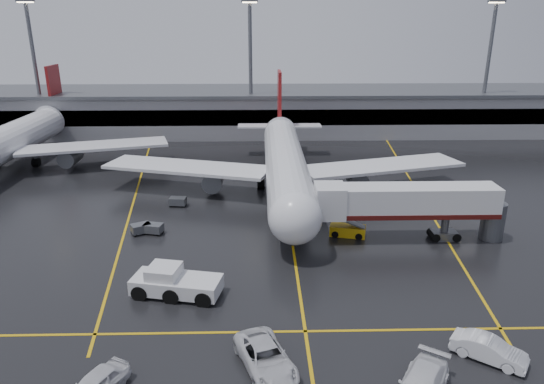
{
  "coord_description": "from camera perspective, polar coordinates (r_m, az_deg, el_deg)",
  "views": [
    {
      "loc": [
        -3.2,
        -52.99,
        21.8
      ],
      "look_at": [
        -2.0,
        -2.0,
        4.0
      ],
      "focal_mm": 32.53,
      "sensor_mm": 36.0,
      "label": 1
    }
  ],
  "objects": [
    {
      "name": "ground",
      "position": [
        57.39,
        1.95,
        -3.1
      ],
      "size": [
        220.0,
        220.0,
        0.0
      ],
      "primitive_type": "plane",
      "color": "black",
      "rests_on": "ground"
    },
    {
      "name": "apron_line_centre",
      "position": [
        57.38,
        1.95,
        -3.09
      ],
      "size": [
        0.25,
        90.0,
        0.02
      ],
      "primitive_type": "cube",
      "color": "gold",
      "rests_on": "ground"
    },
    {
      "name": "apron_line_stop",
      "position": [
        38.02,
        3.87,
        -15.78
      ],
      "size": [
        60.0,
        0.25,
        0.02
      ],
      "primitive_type": "cube",
      "color": "gold",
      "rests_on": "ground"
    },
    {
      "name": "apron_line_left",
      "position": [
        68.73,
        -15.42,
        0.04
      ],
      "size": [
        9.99,
        69.35,
        0.02
      ],
      "primitive_type": "cube",
      "rotation": [
        0.0,
        0.0,
        0.14
      ],
      "color": "gold",
      "rests_on": "ground"
    },
    {
      "name": "apron_line_right",
      "position": [
        69.94,
        16.37,
        0.28
      ],
      "size": [
        7.57,
        69.64,
        0.02
      ],
      "primitive_type": "cube",
      "rotation": [
        0.0,
        0.0,
        -0.1
      ],
      "color": "gold",
      "rests_on": "ground"
    },
    {
      "name": "terminal",
      "position": [
        102.47,
        0.47,
        9.42
      ],
      "size": [
        122.0,
        19.0,
        8.6
      ],
      "color": "gray",
      "rests_on": "ground"
    },
    {
      "name": "light_mast_left",
      "position": [
        104.03,
        -25.78,
        13.37
      ],
      "size": [
        3.0,
        1.2,
        25.45
      ],
      "color": "#595B60",
      "rests_on": "ground"
    },
    {
      "name": "light_mast_mid",
      "position": [
        95.29,
        -2.51,
        14.81
      ],
      "size": [
        3.0,
        1.2,
        25.45
      ],
      "color": "#595B60",
      "rests_on": "ground"
    },
    {
      "name": "light_mast_right",
      "position": [
        104.61,
        23.76,
        13.66
      ],
      "size": [
        3.0,
        1.2,
        25.45
      ],
      "color": "#595B60",
      "rests_on": "ground"
    },
    {
      "name": "main_airliner",
      "position": [
        65.19,
        1.52,
        3.58
      ],
      "size": [
        48.8,
        45.6,
        14.1
      ],
      "color": "silver",
      "rests_on": "ground"
    },
    {
      "name": "second_airliner",
      "position": [
        85.98,
        -28.26,
        5.13
      ],
      "size": [
        48.8,
        45.6,
        14.1
      ],
      "color": "silver",
      "rests_on": "ground"
    },
    {
      "name": "jet_bridge",
      "position": [
        52.48,
        15.43,
        -1.39
      ],
      "size": [
        19.9,
        3.4,
        6.05
      ],
      "color": "silver",
      "rests_on": "ground"
    },
    {
      "name": "pushback_tractor",
      "position": [
        42.63,
        -11.24,
        -10.3
      ],
      "size": [
        7.82,
        4.49,
        2.63
      ],
      "color": "silver",
      "rests_on": "ground"
    },
    {
      "name": "belt_loader",
      "position": [
        53.38,
        8.75,
        -4.42
      ],
      "size": [
        4.02,
        2.53,
        2.37
      ],
      "color": "gold",
      "rests_on": "ground"
    },
    {
      "name": "service_van_a",
      "position": [
        34.12,
        -0.73,
        -18.63
      ],
      "size": [
        4.8,
        6.78,
        1.72
      ],
      "primitive_type": "imported",
      "rotation": [
        0.0,
        0.0,
        0.35
      ],
      "color": "silver",
      "rests_on": "ground"
    },
    {
      "name": "service_van_c",
      "position": [
        37.84,
        23.81,
        -16.33
      ],
      "size": [
        4.95,
        4.31,
        1.61
      ],
      "primitive_type": "imported",
      "rotation": [
        0.0,
        0.0,
        0.93
      ],
      "color": "white",
      "rests_on": "ground"
    },
    {
      "name": "baggage_cart_a",
      "position": [
        54.73,
        -13.59,
        -4.1
      ],
      "size": [
        2.25,
        1.73,
        1.12
      ],
      "color": "#595B60",
      "rests_on": "ground"
    },
    {
      "name": "baggage_cart_b",
      "position": [
        55.06,
        -14.92,
        -4.07
      ],
      "size": [
        2.38,
        2.12,
        1.12
      ],
      "color": "#595B60",
      "rests_on": "ground"
    },
    {
      "name": "baggage_cart_c",
      "position": [
        62.1,
        -10.84,
        -1.05
      ],
      "size": [
        2.12,
        1.49,
        1.12
      ],
      "color": "#595B60",
      "rests_on": "ground"
    }
  ]
}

